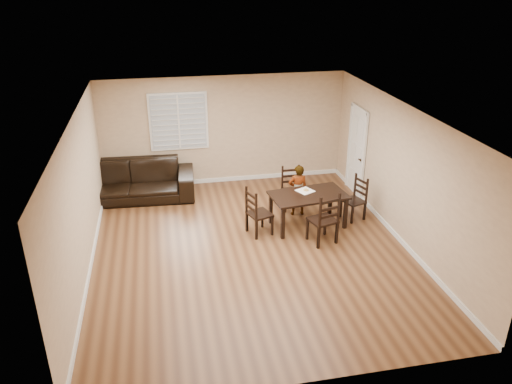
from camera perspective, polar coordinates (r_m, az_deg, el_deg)
ground at (r=9.77m, az=-0.61°, el=-6.59°), size 7.00×7.00×0.00m
room at (r=9.15m, az=-0.64°, el=3.76°), size 6.04×7.04×2.72m
dining_table at (r=10.42m, az=6.00°, el=-0.69°), size 1.65×1.06×0.73m
chair_near at (r=11.33m, az=4.01°, el=0.42°), size 0.44×0.41×0.97m
chair_far at (r=9.81m, az=8.06°, el=-3.39°), size 0.60×0.58×1.10m
chair_left at (r=10.08m, az=-0.20°, el=-2.56°), size 0.55×0.57×1.02m
chair_right at (r=11.03m, az=11.54°, el=-0.78°), size 0.52×0.54×0.96m
child at (r=10.91m, az=4.79°, el=0.21°), size 0.43×0.29×1.16m
napkin at (r=10.52m, az=5.64°, el=0.14°), size 0.42×0.42×0.00m
donut at (r=10.52m, az=5.74°, el=0.27°), size 0.11×0.11×0.04m
sofa at (r=12.08m, az=-14.25°, el=1.22°), size 3.05×1.34×0.87m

